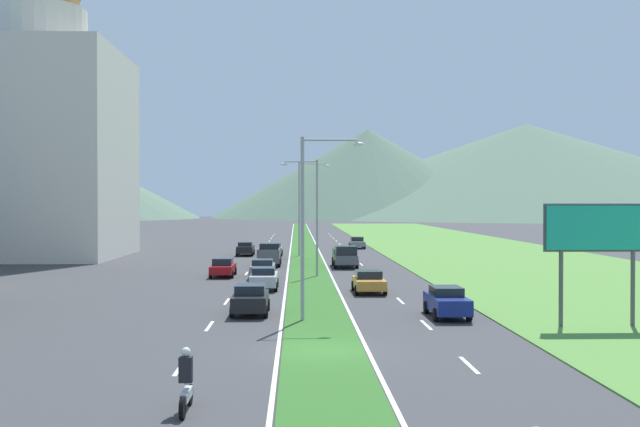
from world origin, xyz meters
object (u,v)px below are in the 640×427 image
at_px(street_lamp_mid, 313,209).
at_px(car_5, 245,248).
at_px(street_lamp_near, 310,215).
at_px(car_7, 273,249).
at_px(car_4, 250,299).
at_px(car_1, 264,278).
at_px(motorcycle_rider, 186,385).
at_px(car_2, 447,302).
at_px(car_3, 357,243).
at_px(car_6, 263,268).
at_px(billboard_roadside, 598,234).
at_px(street_lamp_far, 302,202).
at_px(car_0, 369,281).
at_px(pickup_truck_1, 345,257).
at_px(pickup_truck_0, 269,255).
at_px(car_8, 223,267).

xyz_separation_m(street_lamp_mid, car_5, (-6.90, 23.73, -4.51)).
xyz_separation_m(street_lamp_near, car_7, (-3.17, 45.74, -4.47)).
bearing_deg(car_4, street_lamp_near, -128.83).
bearing_deg(car_5, street_lamp_mid, -163.78).
xyz_separation_m(car_1, motorcycle_rider, (-0.87, -29.22, -0.02)).
height_order(car_7, motorcycle_rider, motorcycle_rider).
xyz_separation_m(car_2, car_5, (-13.19, 44.80, -0.01)).
bearing_deg(car_5, car_2, -163.59).
relative_size(car_3, car_6, 1.00).
bearing_deg(car_1, billboard_roadside, -134.44).
height_order(car_1, car_6, car_1).
xyz_separation_m(street_lamp_far, car_5, (-6.26, 1.57, -5.07)).
relative_size(car_0, motorcycle_rider, 2.10).
bearing_deg(car_5, pickup_truck_1, -147.34).
xyz_separation_m(street_lamp_near, pickup_truck_1, (3.73, 30.38, -4.22)).
bearing_deg(street_lamp_far, billboard_roadside, -74.12).
xyz_separation_m(car_4, car_7, (-0.14, 43.30, -0.07)).
bearing_deg(street_lamp_far, car_7, 156.81).
xyz_separation_m(street_lamp_near, car_6, (-3.24, 21.14, -4.44)).
distance_m(street_lamp_near, pickup_truck_0, 33.07).
height_order(car_3, car_7, car_3).
bearing_deg(motorcycle_rider, pickup_truck_0, -0.65).
bearing_deg(car_4, street_lamp_mid, -10.58).
relative_size(street_lamp_near, car_7, 1.97).
relative_size(pickup_truck_0, pickup_truck_1, 1.00).
bearing_deg(street_lamp_mid, car_3, 79.92).
xyz_separation_m(street_lamp_far, car_4, (-3.05, -41.93, -5.06)).
distance_m(car_0, car_2, 10.77).
distance_m(car_3, motorcycle_rider, 74.97).
height_order(pickup_truck_0, pickup_truck_1, same).
bearing_deg(street_lamp_far, street_lamp_mid, -88.35).
height_order(billboard_roadside, car_5, billboard_roadside).
height_order(car_2, pickup_truck_1, pickup_truck_1).
bearing_deg(car_8, car_7, -7.89).
height_order(car_0, motorcycle_rider, motorcycle_rider).
height_order(car_5, pickup_truck_1, pickup_truck_1).
bearing_deg(motorcycle_rider, car_8, 4.07).
xyz_separation_m(street_lamp_near, street_lamp_far, (0.02, 44.37, 0.65)).
xyz_separation_m(street_lamp_near, street_lamp_mid, (0.66, 22.20, 0.09)).
bearing_deg(billboard_roadside, street_lamp_far, 105.88).
distance_m(car_1, car_6, 7.59).
bearing_deg(car_1, car_2, -141.85).
height_order(car_5, car_6, car_5).
bearing_deg(pickup_truck_0, street_lamp_mid, -159.98).
relative_size(street_lamp_near, car_3, 2.07).
xyz_separation_m(street_lamp_mid, car_2, (6.29, -21.07, -4.50)).
relative_size(street_lamp_far, car_6, 2.35).
distance_m(billboard_roadside, car_7, 50.82).
distance_m(pickup_truck_0, motorcycle_rider, 48.30).
bearing_deg(car_4, car_7, 0.19).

